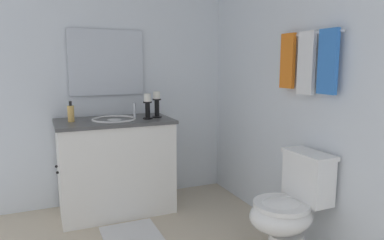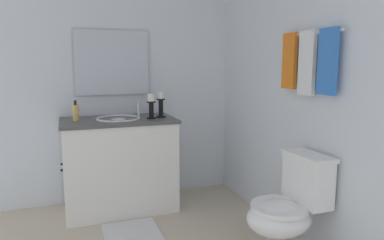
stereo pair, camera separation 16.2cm
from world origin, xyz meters
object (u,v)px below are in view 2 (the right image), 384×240
object	(u,v)px
sink_basin	(119,123)
towel_near_corner	(328,62)
vanity_cabinet	(120,164)
mirror	(112,63)
towel_bar	(311,33)
toilet	(287,210)
soap_bottle	(76,112)
towel_center	(307,63)
candle_holder_tall	(161,104)
candle_holder_short	(151,106)
towel_near_vanity	(289,61)
bath_mat	(133,237)

from	to	relation	value
sink_basin	towel_near_corner	bearing A→B (deg)	40.09
vanity_cabinet	mirror	world-z (taller)	mirror
vanity_cabinet	towel_bar	xyz separation A→B (m)	(1.16, 1.17, 1.13)
toilet	mirror	bearing A→B (deg)	-149.00
sink_basin	mirror	size ratio (longest dim) A/B	0.57
soap_bottle	towel_center	xyz separation A→B (m)	(1.19, 1.52, 0.43)
sink_basin	candle_holder_tall	xyz separation A→B (m)	(0.03, 0.39, 0.16)
candle_holder_short	towel_center	xyz separation A→B (m)	(1.08, 0.86, 0.38)
towel_bar	towel_near_vanity	xyz separation A→B (m)	(-0.21, -0.02, -0.19)
towel_near_vanity	towel_near_corner	xyz separation A→B (m)	(0.41, 0.00, -0.01)
towel_bar	bath_mat	xyz separation A→B (m)	(-0.53, -1.17, -1.56)
candle_holder_tall	towel_center	bearing A→B (deg)	33.66
toilet	towel_near_vanity	bearing A→B (deg)	149.09
candle_holder_tall	toilet	world-z (taller)	candle_holder_tall
mirror	candle_holder_short	distance (m)	0.60
vanity_cabinet	toilet	distance (m)	1.60
towel_center	towel_near_corner	world-z (taller)	same
vanity_cabinet	candle_holder_short	bearing A→B (deg)	75.05
candle_holder_tall	toilet	xyz separation A→B (m)	(1.27, 0.55, -0.62)
sink_basin	towel_near_vanity	bearing A→B (deg)	50.35
candle_holder_short	toilet	bearing A→B (deg)	28.29
mirror	candle_holder_short	xyz separation A→B (m)	(0.36, 0.29, -0.39)
candle_holder_tall	candle_holder_short	world-z (taller)	candle_holder_tall
mirror	sink_basin	bearing A→B (deg)	0.20
towel_center	bath_mat	world-z (taller)	towel_center
towel_near_vanity	sink_basin	bearing A→B (deg)	-129.65
candle_holder_short	towel_bar	bearing A→B (deg)	39.05
candle_holder_tall	towel_near_corner	size ratio (longest dim) A/B	0.57
candle_holder_short	soap_bottle	bearing A→B (deg)	-99.20
towel_center	candle_holder_short	bearing A→B (deg)	-141.53
soap_bottle	towel_center	size ratio (longest dim) A/B	0.40
towel_near_vanity	bath_mat	bearing A→B (deg)	-105.87
candle_holder_short	toilet	world-z (taller)	candle_holder_short
soap_bottle	towel_near_corner	size ratio (longest dim) A/B	0.42
towel_near_vanity	towel_center	xyz separation A→B (m)	(0.21, 0.00, -0.02)
soap_bottle	bath_mat	world-z (taller)	soap_bottle
sink_basin	candle_holder_tall	bearing A→B (deg)	86.19
mirror	towel_center	xyz separation A→B (m)	(1.44, 1.15, -0.01)
towel_near_corner	towel_bar	bearing A→B (deg)	175.01
candle_holder_tall	soap_bottle	distance (m)	0.77
soap_bottle	candle_holder_short	bearing A→B (deg)	80.80
candle_holder_tall	mirror	bearing A→B (deg)	-127.74
toilet	towel_bar	size ratio (longest dim) A/B	1.21
candle_holder_tall	towel_center	size ratio (longest dim) A/B	0.54
sink_basin	towel_near_corner	xyz separation A→B (m)	(1.36, 1.15, 0.55)
towel_near_vanity	vanity_cabinet	bearing A→B (deg)	-129.63
candle_holder_tall	towel_near_vanity	world-z (taller)	towel_near_vanity
sink_basin	bath_mat	distance (m)	1.03
candle_holder_tall	toilet	bearing A→B (deg)	23.45
sink_basin	towel_near_vanity	distance (m)	1.59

